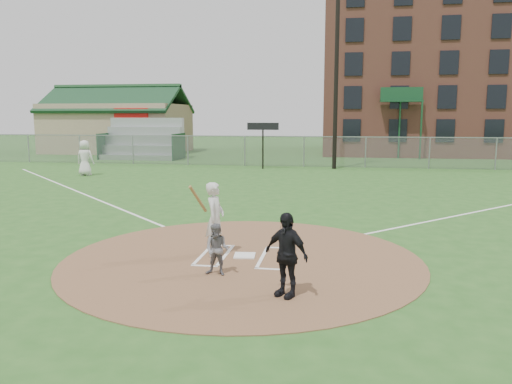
# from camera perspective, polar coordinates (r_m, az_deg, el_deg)

# --- Properties ---
(ground) EXTENTS (140.00, 140.00, 0.00)m
(ground) POSITION_cam_1_polar(r_m,az_deg,el_deg) (11.88, -1.55, -7.66)
(ground) COLOR #28591E
(ground) RESTS_ON ground
(dirt_circle) EXTENTS (8.40, 8.40, 0.02)m
(dirt_circle) POSITION_cam_1_polar(r_m,az_deg,el_deg) (11.88, -1.55, -7.61)
(dirt_circle) COLOR brown
(dirt_circle) RESTS_ON ground
(home_plate) EXTENTS (0.54, 0.54, 0.03)m
(home_plate) POSITION_cam_1_polar(r_m,az_deg,el_deg) (12.03, -1.31, -7.27)
(home_plate) COLOR white
(home_plate) RESTS_ON dirt_circle
(foul_line_third) EXTENTS (17.04, 17.04, 0.01)m
(foul_line_third) POSITION_cam_1_polar(r_m,az_deg,el_deg) (23.31, -19.47, -0.05)
(foul_line_third) COLOR white
(foul_line_third) RESTS_ON ground
(catcher) EXTENTS (0.58, 0.47, 1.10)m
(catcher) POSITION_cam_1_polar(r_m,az_deg,el_deg) (10.55, -4.47, -6.56)
(catcher) COLOR slate
(catcher) RESTS_ON dirt_circle
(umpire) EXTENTS (1.00, 0.81, 1.59)m
(umpire) POSITION_cam_1_polar(r_m,az_deg,el_deg) (9.27, 3.45, -7.15)
(umpire) COLOR black
(umpire) RESTS_ON dirt_circle
(ondeck_player) EXTENTS (0.98, 0.63, 2.00)m
(ondeck_player) POSITION_cam_1_polar(r_m,az_deg,el_deg) (29.84, -18.97, 3.70)
(ondeck_player) COLOR silver
(ondeck_player) RESTS_ON ground
(batters_boxes) EXTENTS (2.08, 1.88, 0.01)m
(batters_boxes) POSITION_cam_1_polar(r_m,az_deg,el_deg) (12.02, -1.42, -7.34)
(batters_boxes) COLOR white
(batters_boxes) RESTS_ON dirt_circle
(batter_at_plate) EXTENTS (0.70, 1.03, 1.78)m
(batter_at_plate) POSITION_cam_1_polar(r_m,az_deg,el_deg) (11.96, -4.71, -3.08)
(batter_at_plate) COLOR silver
(batter_at_plate) RESTS_ON dirt_circle
(outfield_fence) EXTENTS (56.08, 0.08, 2.03)m
(outfield_fence) POSITION_cam_1_polar(r_m,az_deg,el_deg) (33.35, 5.51, 4.64)
(outfield_fence) COLOR slate
(outfield_fence) RESTS_ON ground
(bleachers) EXTENTS (6.08, 3.20, 3.20)m
(bleachers) POSITION_cam_1_polar(r_m,az_deg,el_deg) (40.38, -12.91, 5.97)
(bleachers) COLOR #B7BABF
(bleachers) RESTS_ON ground
(clubhouse) EXTENTS (12.20, 8.71, 6.23)m
(clubhouse) POSITION_cam_1_polar(r_m,az_deg,el_deg) (48.57, -15.43, 7.25)
(clubhouse) COLOR tan
(clubhouse) RESTS_ON ground
(brick_warehouse) EXTENTS (30.00, 17.17, 15.00)m
(brick_warehouse) POSITION_cam_1_polar(r_m,az_deg,el_deg) (51.25, 25.49, 12.51)
(brick_warehouse) COLOR #995242
(brick_warehouse) RESTS_ON ground
(light_pole) EXTENTS (1.20, 0.30, 12.22)m
(light_pole) POSITION_cam_1_polar(r_m,az_deg,el_deg) (32.37, 9.19, 14.37)
(light_pole) COLOR black
(light_pole) RESTS_ON ground
(scoreboard_sign) EXTENTS (2.00, 0.10, 2.93)m
(scoreboard_sign) POSITION_cam_1_polar(r_m,az_deg,el_deg) (31.75, 0.79, 6.95)
(scoreboard_sign) COLOR black
(scoreboard_sign) RESTS_ON ground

